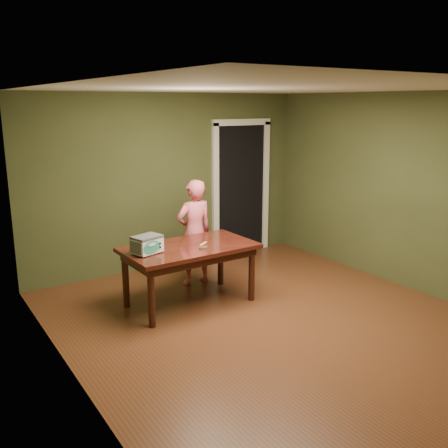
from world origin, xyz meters
The scene contains 8 objects.
floor centered at (0.00, 0.00, 0.00)m, with size 5.00×5.00×0.00m, color brown.
room_shell centered at (0.00, 0.00, 1.71)m, with size 4.52×5.02×2.61m.
doorway centered at (1.30, 2.78, 1.06)m, with size 1.10×0.66×2.25m.
dining_table centered at (-0.52, 0.97, 0.65)m, with size 1.62×0.94×0.75m.
toy_oven centered at (-1.08, 0.96, 0.87)m, with size 0.39×0.31×0.21m.
baking_pan centered at (-0.43, 0.78, 0.76)m, with size 0.10×0.10×0.02m.
spatula centered at (-0.33, 0.95, 0.75)m, with size 0.18×0.03×0.01m, color #EBD766.
child centered at (-0.10, 1.58, 0.73)m, with size 0.53×0.35×1.46m, color #E75F73.
Camera 1 is at (-3.35, -4.17, 2.45)m, focal length 40.00 mm.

